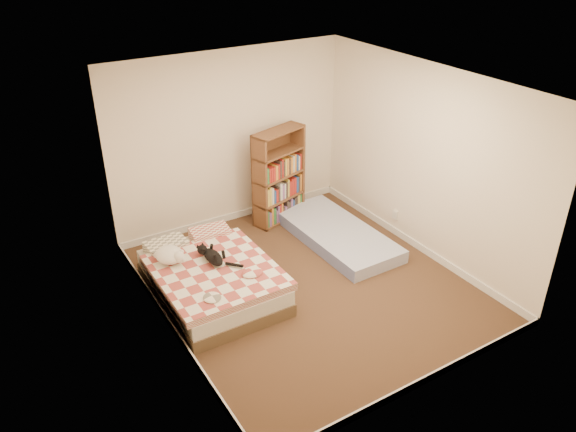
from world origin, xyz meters
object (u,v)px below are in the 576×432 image
bed (211,277)px  floor_mattress (336,234)px  bookshelf (278,186)px  black_cat (212,256)px  white_dog (171,255)px

bed → floor_mattress: size_ratio=0.91×
bookshelf → black_cat: bookshelf is taller
bed → white_dog: white_dog is taller
bed → floor_mattress: (2.01, 0.23, -0.13)m
bed → bookshelf: (1.64, 1.20, 0.31)m
black_cat → bookshelf: bearing=22.8°
bed → white_dog: (-0.37, 0.26, 0.30)m
bed → white_dog: bearing=145.6°
floor_mattress → white_dog: size_ratio=4.56×
floor_mattress → white_dog: bearing=178.9°
floor_mattress → white_dog: (-2.38, 0.03, 0.43)m
floor_mattress → bookshelf: bearing=110.2°
bookshelf → black_cat: (-1.59, -1.18, -0.03)m
bed → bookshelf: size_ratio=1.28×
bed → black_cat: (0.05, 0.02, 0.28)m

